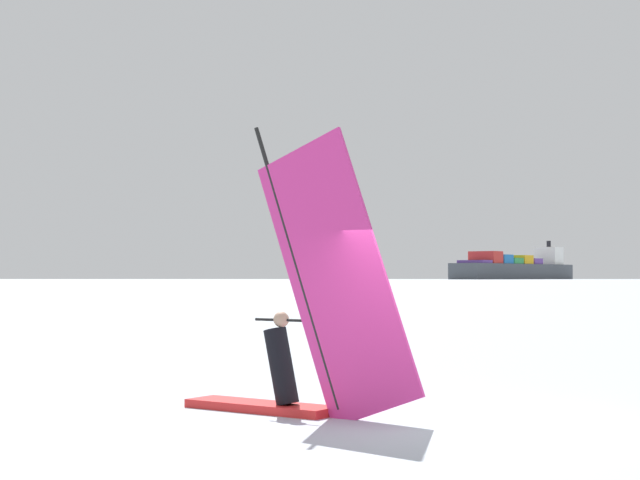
{
  "coord_description": "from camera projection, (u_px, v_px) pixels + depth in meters",
  "views": [
    {
      "loc": [
        5.25,
        -11.63,
        1.88
      ],
      "look_at": [
        -7.57,
        10.52,
        2.81
      ],
      "focal_mm": 57.13,
      "sensor_mm": 36.0,
      "label": 1
    }
  ],
  "objects": [
    {
      "name": "ground_plane",
      "position": [
        423.0,
        428.0,
        12.62
      ],
      "size": [
        4000.0,
        4000.0,
        0.0
      ],
      "primitive_type": "plane",
      "color": "#9EA8B2"
    },
    {
      "name": "windsurfer",
      "position": [
        301.0,
        334.0,
        13.89
      ],
      "size": [
        3.78,
        0.83,
        4.14
      ],
      "rotation": [
        0.0,
        0.0,
        3.06
      ],
      "color": "red",
      "rests_on": "ground_plane"
    },
    {
      "name": "cargo_ship",
      "position": [
        515.0,
        268.0,
        908.42
      ],
      "size": [
        58.68,
        173.13,
        36.12
      ],
      "rotation": [
        0.0,
        0.0,
        4.53
      ],
      "color": "#3F444C",
      "rests_on": "ground_plane"
    }
  ]
}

